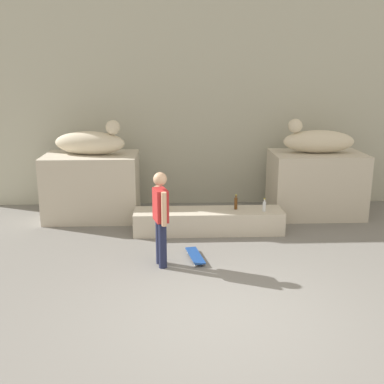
{
  "coord_description": "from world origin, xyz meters",
  "views": [
    {
      "loc": [
        -0.73,
        -6.04,
        3.36
      ],
      "look_at": [
        -0.38,
        2.55,
        1.1
      ],
      "focal_mm": 44.34,
      "sensor_mm": 36.0,
      "label": 1
    }
  ],
  "objects_px": {
    "statue_reclining_right": "(317,141)",
    "bottle_brown": "(236,203)",
    "bottle_orange": "(166,205)",
    "bottle_clear": "(264,206)",
    "statue_reclining_left": "(91,142)",
    "skateboard": "(195,256)",
    "skater": "(161,215)"
  },
  "relations": [
    {
      "from": "bottle_orange",
      "to": "bottle_brown",
      "type": "bearing_deg",
      "value": 0.4
    },
    {
      "from": "statue_reclining_right",
      "to": "skater",
      "type": "distance_m",
      "value": 4.58
    },
    {
      "from": "statue_reclining_left",
      "to": "bottle_brown",
      "type": "bearing_deg",
      "value": -8.71
    },
    {
      "from": "statue_reclining_left",
      "to": "bottle_clear",
      "type": "xyz_separation_m",
      "value": [
        3.69,
        -1.23,
        -1.17
      ]
    },
    {
      "from": "statue_reclining_right",
      "to": "bottle_orange",
      "type": "distance_m",
      "value": 3.79
    },
    {
      "from": "statue_reclining_right",
      "to": "bottle_brown",
      "type": "xyz_separation_m",
      "value": [
        -1.97,
        -1.07,
        -1.15
      ]
    },
    {
      "from": "bottle_clear",
      "to": "bottle_brown",
      "type": "height_order",
      "value": "bottle_brown"
    },
    {
      "from": "skateboard",
      "to": "bottle_orange",
      "type": "height_order",
      "value": "bottle_orange"
    },
    {
      "from": "statue_reclining_right",
      "to": "bottle_orange",
      "type": "relative_size",
      "value": 5.95
    },
    {
      "from": "bottle_brown",
      "to": "statue_reclining_left",
      "type": "bearing_deg",
      "value": 161.2
    },
    {
      "from": "statue_reclining_left",
      "to": "bottle_brown",
      "type": "distance_m",
      "value": 3.5
    },
    {
      "from": "statue_reclining_left",
      "to": "bottle_orange",
      "type": "bearing_deg",
      "value": -22.95
    },
    {
      "from": "skater",
      "to": "bottle_clear",
      "type": "bearing_deg",
      "value": 111.29
    },
    {
      "from": "bottle_orange",
      "to": "bottle_clear",
      "type": "bearing_deg",
      "value": -4.47
    },
    {
      "from": "skater",
      "to": "skateboard",
      "type": "bearing_deg",
      "value": 96.92
    },
    {
      "from": "skater",
      "to": "bottle_brown",
      "type": "xyz_separation_m",
      "value": [
        1.53,
        1.76,
        -0.31
      ]
    },
    {
      "from": "statue_reclining_left",
      "to": "bottle_brown",
      "type": "relative_size",
      "value": 5.27
    },
    {
      "from": "statue_reclining_left",
      "to": "bottle_orange",
      "type": "relative_size",
      "value": 6.11
    },
    {
      "from": "skater",
      "to": "bottle_brown",
      "type": "height_order",
      "value": "skater"
    },
    {
      "from": "statue_reclining_right",
      "to": "bottle_clear",
      "type": "bearing_deg",
      "value": 44.83
    },
    {
      "from": "skater",
      "to": "bottle_orange",
      "type": "height_order",
      "value": "skater"
    },
    {
      "from": "bottle_orange",
      "to": "skater",
      "type": "bearing_deg",
      "value": -91.81
    },
    {
      "from": "skateboard",
      "to": "bottle_clear",
      "type": "bearing_deg",
      "value": 121.57
    },
    {
      "from": "statue_reclining_left",
      "to": "skateboard",
      "type": "relative_size",
      "value": 2.03
    },
    {
      "from": "statue_reclining_right",
      "to": "bottle_clear",
      "type": "xyz_separation_m",
      "value": [
        -1.4,
        -1.24,
        -1.17
      ]
    },
    {
      "from": "statue_reclining_right",
      "to": "skater",
      "type": "bearing_deg",
      "value": 42.3
    },
    {
      "from": "skater",
      "to": "bottle_brown",
      "type": "relative_size",
      "value": 5.26
    },
    {
      "from": "statue_reclining_left",
      "to": "bottle_orange",
      "type": "distance_m",
      "value": 2.29
    },
    {
      "from": "statue_reclining_left",
      "to": "bottle_clear",
      "type": "bearing_deg",
      "value": -8.39
    },
    {
      "from": "skater",
      "to": "skateboard",
      "type": "relative_size",
      "value": 2.03
    },
    {
      "from": "skateboard",
      "to": "bottle_brown",
      "type": "xyz_separation_m",
      "value": [
        0.92,
        1.51,
        0.54
      ]
    },
    {
      "from": "bottle_clear",
      "to": "bottle_brown",
      "type": "relative_size",
      "value": 0.87
    }
  ]
}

